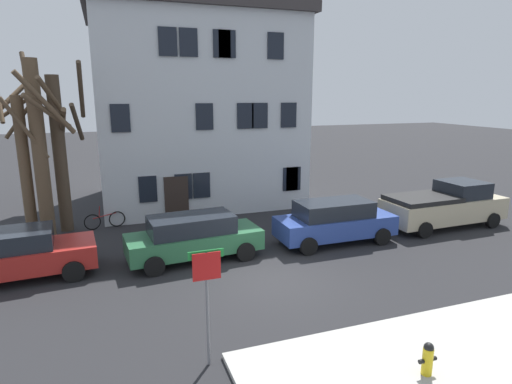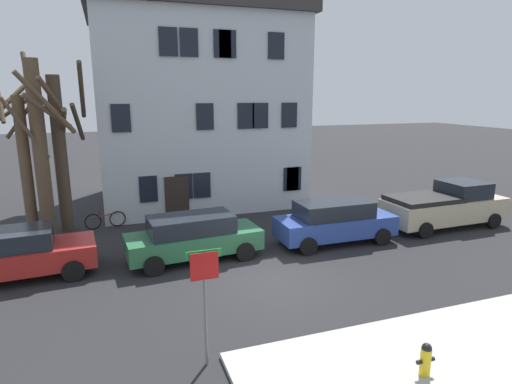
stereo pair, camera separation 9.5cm
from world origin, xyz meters
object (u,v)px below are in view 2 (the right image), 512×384
at_px(fire_hydrant, 426,359).
at_px(tree_bare_mid, 41,144).
at_px(tree_bare_near, 24,160).
at_px(street_sign_pole, 205,286).
at_px(pickup_truck_beige, 445,206).
at_px(building_main, 196,96).
at_px(car_blue_wagon, 335,221).
at_px(car_red_sedan, 18,254).
at_px(tree_bare_far, 61,148).
at_px(car_green_wagon, 193,236).
at_px(bicycle_leaning, 105,220).

bearing_deg(fire_hydrant, tree_bare_mid, 123.98).
bearing_deg(tree_bare_near, street_sign_pole, -65.45).
height_order(pickup_truck_beige, street_sign_pole, street_sign_pole).
height_order(tree_bare_mid, fire_hydrant, tree_bare_mid).
height_order(building_main, car_blue_wagon, building_main).
bearing_deg(street_sign_pole, car_red_sedan, 126.37).
distance_m(building_main, car_blue_wagon, 10.93).
height_order(building_main, tree_bare_near, building_main).
height_order(tree_bare_far, fire_hydrant, tree_bare_far).
height_order(tree_bare_near, tree_bare_far, tree_bare_far).
xyz_separation_m(tree_bare_far, street_sign_pole, (3.61, -11.35, -1.74)).
distance_m(building_main, pickup_truck_beige, 13.70).
bearing_deg(street_sign_pole, tree_bare_far, 107.62).
bearing_deg(fire_hydrant, pickup_truck_beige, 45.66).
relative_size(building_main, tree_bare_far, 1.51).
relative_size(tree_bare_far, fire_hydrant, 10.37).
distance_m(car_red_sedan, car_green_wagon, 5.62).
bearing_deg(tree_bare_far, tree_bare_mid, -124.47).
distance_m(tree_bare_mid, bicycle_leaning, 4.17).
xyz_separation_m(building_main, fire_hydrant, (1.18, -17.16, -5.23)).
bearing_deg(pickup_truck_beige, building_main, 136.52).
bearing_deg(building_main, car_red_sedan, -131.16).
bearing_deg(pickup_truck_beige, fire_hydrant, -134.34).
distance_m(building_main, bicycle_leaning, 8.43).
bearing_deg(car_blue_wagon, tree_bare_far, 152.42).
distance_m(tree_bare_far, fire_hydrant, 15.75).
relative_size(tree_bare_far, bicycle_leaning, 4.31).
height_order(car_green_wagon, pickup_truck_beige, pickup_truck_beige).
bearing_deg(car_green_wagon, street_sign_pole, -98.47).
relative_size(car_red_sedan, fire_hydrant, 6.62).
distance_m(car_green_wagon, car_blue_wagon, 5.65).
bearing_deg(car_blue_wagon, tree_bare_mid, 157.82).
height_order(car_red_sedan, car_blue_wagon, car_blue_wagon).
xyz_separation_m(tree_bare_near, street_sign_pole, (4.94, -10.81, -1.37)).
bearing_deg(pickup_truck_beige, tree_bare_near, 165.41).
relative_size(building_main, car_blue_wagon, 2.38).
relative_size(tree_bare_mid, car_red_sedan, 1.49).
height_order(car_red_sedan, bicycle_leaning, car_red_sedan).
xyz_separation_m(tree_bare_mid, bicycle_leaning, (2.15, 0.61, -3.52)).
height_order(tree_bare_far, bicycle_leaning, tree_bare_far).
distance_m(tree_bare_far, pickup_truck_beige, 16.88).
bearing_deg(car_blue_wagon, tree_bare_near, 157.48).
bearing_deg(street_sign_pole, car_blue_wagon, 42.63).
bearing_deg(building_main, car_green_wagon, -102.85).
xyz_separation_m(tree_bare_near, car_blue_wagon, (11.50, -4.77, -2.34)).
bearing_deg(bicycle_leaning, fire_hydrant, -64.48).
xyz_separation_m(building_main, street_sign_pole, (-2.97, -15.16, -3.86)).
bearing_deg(car_blue_wagon, car_red_sedan, 178.25).
distance_m(tree_bare_mid, fire_hydrant, 15.38).
xyz_separation_m(car_green_wagon, fire_hydrant, (3.24, -8.14, -0.37)).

